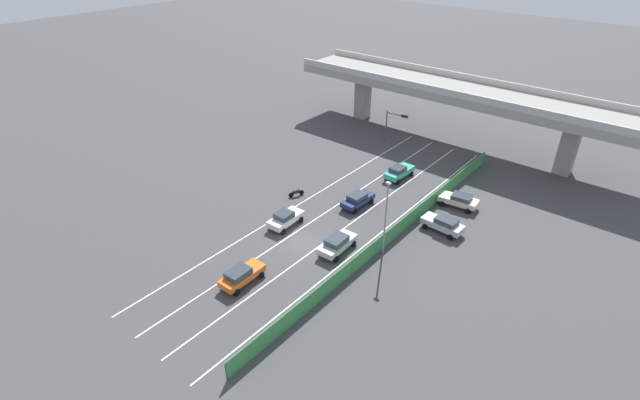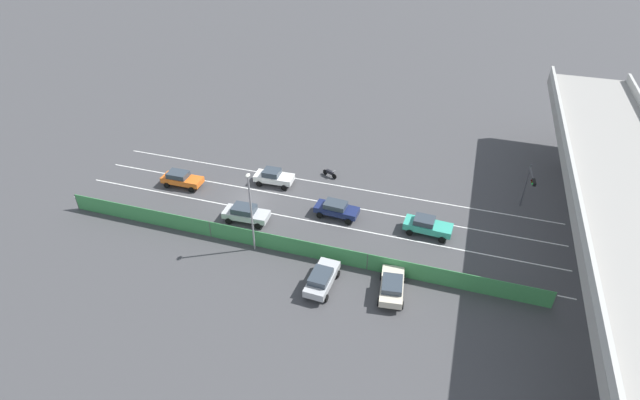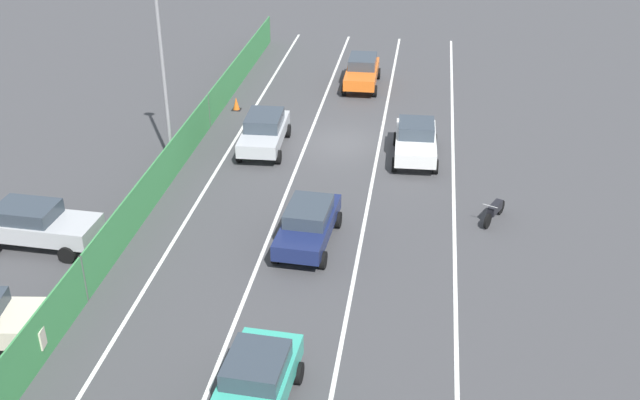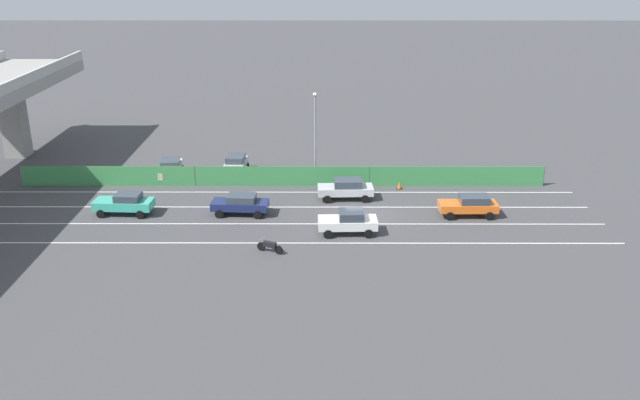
{
  "view_description": "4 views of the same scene",
  "coord_description": "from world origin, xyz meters",
  "px_view_note": "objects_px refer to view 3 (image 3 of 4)",
  "views": [
    {
      "loc": [
        26.18,
        -28.98,
        28.33
      ],
      "look_at": [
        -1.69,
        4.85,
        2.15
      ],
      "focal_mm": 26.43,
      "sensor_mm": 36.0,
      "label": 1
    },
    {
      "loc": [
        38.45,
        19.74,
        29.28
      ],
      "look_at": [
        -0.61,
        7.38,
        1.01
      ],
      "focal_mm": 27.74,
      "sensor_mm": 36.0,
      "label": 2
    },
    {
      "loc": [
        -3.78,
        33.38,
        14.94
      ],
      "look_at": [
        -0.03,
        7.84,
        1.07
      ],
      "focal_mm": 42.81,
      "sensor_mm": 36.0,
      "label": 3
    },
    {
      "loc": [
        -48.21,
        3.1,
        19.24
      ],
      "look_at": [
        -1.96,
        3.21,
        1.98
      ],
      "focal_mm": 37.92,
      "sensor_mm": 36.0,
      "label": 4
    }
  ],
  "objects_px": {
    "car_sedan_navy": "(308,223)",
    "parked_wagon_silver": "(36,224)",
    "car_sedan_silver": "(264,130)",
    "traffic_cone": "(236,104)",
    "car_taxi_teal": "(254,387)",
    "car_sedan_white": "(416,140)",
    "car_taxi_orange": "(362,71)",
    "street_lamp": "(162,64)",
    "motorcycle": "(495,211)"
  },
  "relations": [
    {
      "from": "car_sedan_navy",
      "to": "parked_wagon_silver",
      "type": "relative_size",
      "value": 0.99
    },
    {
      "from": "car_sedan_navy",
      "to": "parked_wagon_silver",
      "type": "xyz_separation_m",
      "value": [
        9.88,
        1.58,
        0.04
      ]
    },
    {
      "from": "car_sedan_silver",
      "to": "traffic_cone",
      "type": "height_order",
      "value": "car_sedan_silver"
    },
    {
      "from": "parked_wagon_silver",
      "to": "car_taxi_teal",
      "type": "bearing_deg",
      "value": 143.32
    },
    {
      "from": "car_sedan_white",
      "to": "car_sedan_navy",
      "type": "distance_m",
      "value": 8.94
    },
    {
      "from": "car_taxi_orange",
      "to": "parked_wagon_silver",
      "type": "bearing_deg",
      "value": 61.95
    },
    {
      "from": "car_sedan_navy",
      "to": "street_lamp",
      "type": "bearing_deg",
      "value": -38.61
    },
    {
      "from": "car_sedan_white",
      "to": "street_lamp",
      "type": "height_order",
      "value": "street_lamp"
    },
    {
      "from": "parked_wagon_silver",
      "to": "car_sedan_navy",
      "type": "bearing_deg",
      "value": -170.91
    },
    {
      "from": "car_sedan_silver",
      "to": "street_lamp",
      "type": "bearing_deg",
      "value": 34.41
    },
    {
      "from": "car_sedan_white",
      "to": "car_taxi_teal",
      "type": "bearing_deg",
      "value": 77.75
    },
    {
      "from": "parked_wagon_silver",
      "to": "traffic_cone",
      "type": "distance_m",
      "value": 14.99
    },
    {
      "from": "car_sedan_silver",
      "to": "parked_wagon_silver",
      "type": "bearing_deg",
      "value": 56.56
    },
    {
      "from": "car_sedan_navy",
      "to": "motorcycle",
      "type": "xyz_separation_m",
      "value": [
        -6.96,
        -2.75,
        -0.43
      ]
    },
    {
      "from": "car_taxi_teal",
      "to": "traffic_cone",
      "type": "relative_size",
      "value": 6.63
    },
    {
      "from": "car_sedan_silver",
      "to": "motorcycle",
      "type": "height_order",
      "value": "car_sedan_silver"
    },
    {
      "from": "car_taxi_teal",
      "to": "car_sedan_silver",
      "type": "relative_size",
      "value": 1.0
    },
    {
      "from": "traffic_cone",
      "to": "car_sedan_white",
      "type": "bearing_deg",
      "value": 153.88
    },
    {
      "from": "car_sedan_silver",
      "to": "motorcycle",
      "type": "bearing_deg",
      "value": 152.18
    },
    {
      "from": "parked_wagon_silver",
      "to": "car_sedan_white",
      "type": "bearing_deg",
      "value": -144.29
    },
    {
      "from": "car_taxi_teal",
      "to": "car_taxi_orange",
      "type": "distance_m",
      "value": 26.43
    },
    {
      "from": "car_sedan_silver",
      "to": "street_lamp",
      "type": "relative_size",
      "value": 0.57
    },
    {
      "from": "car_sedan_white",
      "to": "street_lamp",
      "type": "bearing_deg",
      "value": 12.93
    },
    {
      "from": "car_sedan_silver",
      "to": "car_sedan_navy",
      "type": "xyz_separation_m",
      "value": [
        -3.41,
        8.22,
        -0.04
      ]
    },
    {
      "from": "car_sedan_navy",
      "to": "motorcycle",
      "type": "distance_m",
      "value": 7.49
    },
    {
      "from": "car_taxi_orange",
      "to": "street_lamp",
      "type": "distance_m",
      "value": 14.49
    },
    {
      "from": "car_sedan_navy",
      "to": "traffic_cone",
      "type": "relative_size",
      "value": 6.42
    },
    {
      "from": "car_taxi_orange",
      "to": "parked_wagon_silver",
      "type": "xyz_separation_m",
      "value": [
        10.18,
        19.1,
        0.02
      ]
    },
    {
      "from": "traffic_cone",
      "to": "parked_wagon_silver",
      "type": "bearing_deg",
      "value": 74.71
    },
    {
      "from": "car_sedan_silver",
      "to": "traffic_cone",
      "type": "distance_m",
      "value": 5.32
    },
    {
      "from": "car_sedan_navy",
      "to": "street_lamp",
      "type": "height_order",
      "value": "street_lamp"
    },
    {
      "from": "car_taxi_orange",
      "to": "street_lamp",
      "type": "xyz_separation_m",
      "value": [
        7.41,
        11.83,
        3.89
      ]
    },
    {
      "from": "car_taxi_orange",
      "to": "car_sedan_silver",
      "type": "height_order",
      "value": "car_sedan_silver"
    },
    {
      "from": "car_taxi_teal",
      "to": "traffic_cone",
      "type": "distance_m",
      "value": 22.57
    },
    {
      "from": "car_sedan_white",
      "to": "street_lamp",
      "type": "relative_size",
      "value": 0.53
    },
    {
      "from": "motorcycle",
      "to": "street_lamp",
      "type": "height_order",
      "value": "street_lamp"
    },
    {
      "from": "motorcycle",
      "to": "street_lamp",
      "type": "xyz_separation_m",
      "value": [
        14.07,
        -2.93,
        4.34
      ]
    },
    {
      "from": "car_sedan_navy",
      "to": "parked_wagon_silver",
      "type": "distance_m",
      "value": 10.01
    },
    {
      "from": "car_taxi_orange",
      "to": "parked_wagon_silver",
      "type": "height_order",
      "value": "parked_wagon_silver"
    },
    {
      "from": "traffic_cone",
      "to": "street_lamp",
      "type": "bearing_deg",
      "value": 80.66
    },
    {
      "from": "car_sedan_silver",
      "to": "car_sedan_navy",
      "type": "relative_size",
      "value": 1.03
    },
    {
      "from": "car_taxi_teal",
      "to": "street_lamp",
      "type": "height_order",
      "value": "street_lamp"
    },
    {
      "from": "parked_wagon_silver",
      "to": "street_lamp",
      "type": "relative_size",
      "value": 0.56
    },
    {
      "from": "motorcycle",
      "to": "traffic_cone",
      "type": "height_order",
      "value": "motorcycle"
    },
    {
      "from": "car_sedan_silver",
      "to": "motorcycle",
      "type": "relative_size",
      "value": 2.52
    },
    {
      "from": "motorcycle",
      "to": "street_lamp",
      "type": "relative_size",
      "value": 0.23
    },
    {
      "from": "traffic_cone",
      "to": "car_sedan_navy",
      "type": "bearing_deg",
      "value": 114.76
    },
    {
      "from": "street_lamp",
      "to": "traffic_cone",
      "type": "xyz_separation_m",
      "value": [
        -1.18,
        -7.18,
        -4.48
      ]
    },
    {
      "from": "street_lamp",
      "to": "car_sedan_navy",
      "type": "bearing_deg",
      "value": 141.39
    },
    {
      "from": "car_sedan_white",
      "to": "parked_wagon_silver",
      "type": "distance_m",
      "value": 16.69
    }
  ]
}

